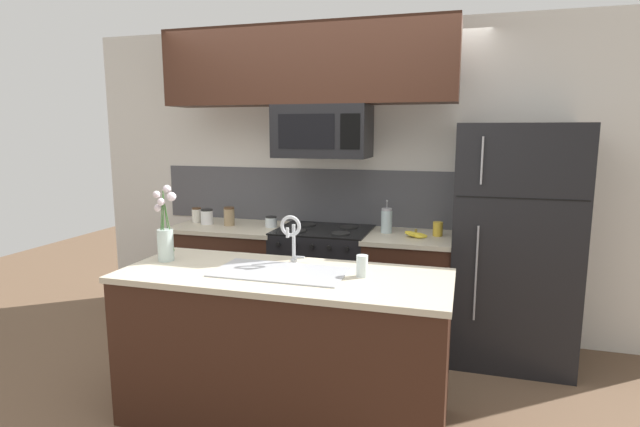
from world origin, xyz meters
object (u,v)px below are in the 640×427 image
Objects in this scene: refrigerator at (513,244)px; coffee_tin at (438,229)px; storage_jar_short at (229,216)px; sink_faucet at (291,232)px; storage_jar_squat at (271,222)px; flower_vase at (165,237)px; microwave at (323,131)px; french_press at (387,220)px; drinking_glass at (362,266)px; storage_jar_medium at (207,217)px; storage_jar_tall at (197,215)px; stove_range at (323,283)px; banana_bunch at (416,235)px.

coffee_tin is at bearing 176.87° from refrigerator.
storage_jar_short is 1.41m from sink_faucet.
storage_jar_short is 1.76m from coffee_tin.
flower_vase is (-0.22, -1.22, 0.10)m from storage_jar_squat.
french_press is at bearing 9.03° from microwave.
sink_faucet is 2.49× the size of drinking_glass.
refrigerator is 2.53m from storage_jar_medium.
storage_jar_medium is at bearing -20.50° from storage_jar_tall.
storage_jar_short is at bearing -179.09° from stove_range.
drinking_glass is 1.26m from flower_vase.
flower_vase reaches higher than storage_jar_short.
banana_bunch is 1.84m from flower_vase.
storage_jar_tall is at bearing 112.11° from flower_vase.
sink_faucet is at bearing -141.83° from refrigerator.
microwave is 1.29m from storage_jar_medium.
storage_jar_tall is 0.70× the size of banana_bunch.
storage_jar_short is 1.61× the size of storage_jar_squat.
sink_faucet is at bearing -47.76° from storage_jar_short.
refrigerator reaches higher than coffee_tin.
banana_bunch is 0.62× the size of sink_faucet.
french_press is 1.19m from sink_faucet.
stove_range is 7.57× the size of drinking_glass.
stove_range is 1.42m from drinking_glass.
flower_vase reaches higher than storage_jar_medium.
french_press is at bearing 177.59° from refrigerator.
french_press is 0.57× the size of flower_vase.
flower_vase is at bearing -82.47° from storage_jar_short.
storage_jar_tall is 0.72m from storage_jar_squat.
drinking_glass is (1.63, -1.19, -0.00)m from storage_jar_medium.
refrigerator is at bearing 0.68° from storage_jar_medium.
coffee_tin is at bearing 4.45° from microwave.
drinking_glass is at bearing -49.49° from storage_jar_squat.
storage_jar_short is at bearing -177.93° from coffee_tin.
stove_range is at bearing 115.49° from drinking_glass.
stove_range is 1.25m from microwave.
stove_range is 5.79× the size of storage_jar_short.
stove_range is 1.18m from storage_jar_medium.
french_press is 1.74m from flower_vase.
drinking_glass is (0.47, -0.14, -0.14)m from sink_faucet.
coffee_tin is 0.36× the size of sink_faucet.
coffee_tin is at bearing 35.36° from banana_bunch.
coffee_tin is 0.90× the size of drinking_glass.
storage_jar_medium is 1.97m from coffee_tin.
microwave reaches higher than storage_jar_tall.
storage_jar_squat is 0.21× the size of flower_vase.
flower_vase is (-2.15, -1.22, 0.17)m from refrigerator.
microwave is at bearing -178.40° from refrigerator.
french_press reaches higher than storage_jar_short.
sink_faucet reaches higher than coffee_tin.
storage_jar_medium is 1.25m from flower_vase.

